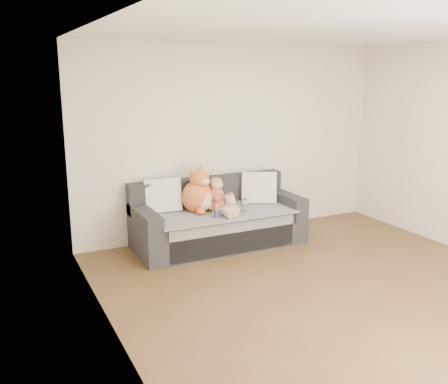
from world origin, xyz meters
The scene contains 10 objects.
room_shell centered at (0.00, 0.42, 1.30)m, with size 5.00×5.00×5.00m.
sofa centered at (-0.46, 2.06, 0.31)m, with size 2.20×0.94×0.85m.
cushion_left centered at (-1.12, 2.30, 0.69)m, with size 0.48×0.25×0.44m.
cushion_right_back centered at (0.19, 2.22, 0.65)m, with size 0.39×0.19×0.37m.
cushion_right_front centered at (0.21, 2.14, 0.69)m, with size 0.51×0.39×0.44m.
toddler centered at (-0.48, 1.98, 0.66)m, with size 0.31×0.46×0.45m.
plush_cat centered at (-0.70, 2.11, 0.70)m, with size 0.50×0.50×0.63m.
teddy_bear centered at (-0.47, 1.66, 0.59)m, with size 0.23×0.19×0.30m.
plush_cow centered at (-0.23, 1.85, 0.55)m, with size 0.15×0.24×0.19m.
sippy_cup centered at (-0.62, 1.73, 0.54)m, with size 0.12×0.08×0.13m.
Camera 1 is at (-3.14, -3.61, 2.20)m, focal length 40.00 mm.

